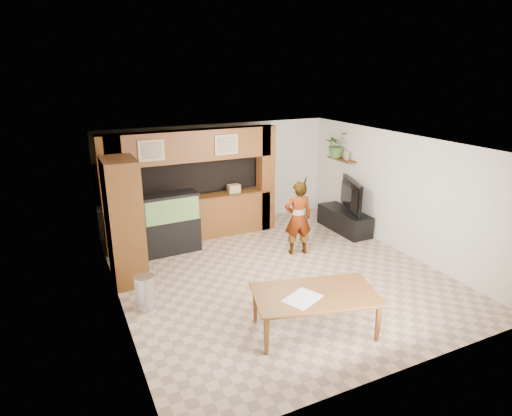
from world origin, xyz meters
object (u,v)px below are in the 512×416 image
pantry_cabinet (124,222)px  dining_table (315,314)px  aquarium (171,224)px  person (298,218)px  television (346,195)px

pantry_cabinet → dining_table: (2.28, -3.03, -0.86)m
aquarium → dining_table: size_ratio=0.72×
pantry_cabinet → person: (3.57, -0.32, -0.37)m
aquarium → person: bearing=-29.2°
person → dining_table: size_ratio=0.87×
aquarium → television: aquarium is taller
pantry_cabinet → aquarium: bearing=39.9°
aquarium → person: person is taller
pantry_cabinet → person: pantry_cabinet is taller
pantry_cabinet → aquarium: 1.52m
television → person: size_ratio=0.84×
pantry_cabinet → dining_table: size_ratio=1.27×
pantry_cabinet → television: pantry_cabinet is taller
pantry_cabinet → dining_table: pantry_cabinet is taller
television → pantry_cabinet: bearing=114.0°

